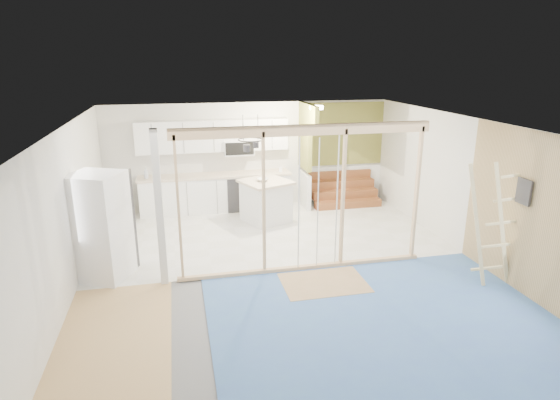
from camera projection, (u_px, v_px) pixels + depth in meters
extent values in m
cube|color=slate|center=(287.00, 271.00, 8.29)|extent=(7.00, 8.00, 0.01)
cube|color=white|center=(287.00, 124.00, 7.53)|extent=(7.00, 8.00, 0.01)
cube|color=white|center=(250.00, 155.00, 11.64)|extent=(7.00, 0.01, 2.60)
cube|color=white|center=(391.00, 330.00, 4.18)|extent=(7.00, 0.01, 2.60)
cube|color=white|center=(66.00, 216.00, 7.18)|extent=(0.01, 8.00, 2.60)
cube|color=white|center=(471.00, 189.00, 8.64)|extent=(0.01, 8.00, 2.60)
cube|color=silver|center=(265.00, 232.00, 10.15)|extent=(7.00, 4.00, 0.02)
cube|color=teal|center=(388.00, 324.00, 6.63)|extent=(5.00, 4.00, 0.02)
cube|color=tan|center=(110.00, 360.00, 5.84)|extent=(1.50, 4.00, 0.02)
cube|color=tan|center=(324.00, 283.00, 7.83)|extent=(1.40, 1.00, 0.01)
cube|color=tan|center=(305.00, 130.00, 7.62)|extent=(4.40, 0.09, 0.18)
cube|color=tan|center=(303.00, 267.00, 8.34)|extent=(4.40, 0.09, 0.06)
cube|color=silver|center=(159.00, 210.00, 7.47)|extent=(0.12, 0.14, 2.60)
cube|color=tan|center=(178.00, 209.00, 7.53)|extent=(0.04, 0.09, 2.40)
cube|color=tan|center=(264.00, 203.00, 7.82)|extent=(0.05, 0.09, 2.40)
cube|color=tan|center=(343.00, 198.00, 8.12)|extent=(0.04, 0.09, 2.40)
cube|color=tan|center=(417.00, 193.00, 8.41)|extent=(0.04, 0.09, 2.40)
cylinder|color=silver|center=(299.00, 206.00, 7.95)|extent=(0.02, 0.02, 2.35)
cylinder|color=silver|center=(337.00, 202.00, 8.14)|extent=(0.02, 0.02, 2.35)
cylinder|color=silver|center=(318.00, 204.00, 8.05)|extent=(0.02, 0.02, 2.35)
cube|color=white|center=(216.00, 194.00, 11.42)|extent=(3.60, 0.60, 0.88)
cube|color=beige|center=(215.00, 175.00, 11.29)|extent=(3.66, 0.64, 0.05)
cube|color=white|center=(112.00, 215.00, 9.92)|extent=(0.60, 1.60, 0.88)
cube|color=beige|center=(110.00, 194.00, 9.78)|extent=(0.64, 1.64, 0.05)
cube|color=white|center=(213.00, 136.00, 11.12)|extent=(3.60, 0.34, 0.75)
cube|color=white|center=(239.00, 147.00, 11.30)|extent=(0.72, 0.38, 0.36)
cube|color=black|center=(240.00, 149.00, 11.12)|extent=(0.68, 0.02, 0.30)
cube|color=olive|center=(305.00, 136.00, 11.35)|extent=(0.10, 0.90, 1.60)
cube|color=white|center=(304.00, 190.00, 11.74)|extent=(0.10, 0.90, 0.90)
cube|color=olive|center=(314.00, 117.00, 10.53)|extent=(0.10, 0.50, 0.50)
cube|color=olive|center=(342.00, 134.00, 11.98)|extent=(2.20, 0.04, 1.60)
cube|color=white|center=(340.00, 183.00, 12.36)|extent=(2.20, 0.04, 0.90)
cube|color=brown|center=(348.00, 204.00, 11.74)|extent=(1.70, 0.26, 0.20)
cube|color=brown|center=(345.00, 194.00, 11.92)|extent=(1.70, 0.26, 0.20)
cube|color=brown|center=(342.00, 184.00, 12.10)|extent=(1.70, 0.26, 0.20)
cube|color=brown|center=(339.00, 174.00, 12.29)|extent=(1.70, 0.26, 0.20)
torus|color=black|center=(251.00, 140.00, 9.40)|extent=(0.52, 0.52, 0.02)
cylinder|color=black|center=(243.00, 127.00, 9.29)|extent=(0.01, 0.01, 0.50)
cylinder|color=black|center=(258.00, 127.00, 9.36)|extent=(0.01, 0.01, 0.50)
cylinder|color=#38383D|center=(247.00, 148.00, 9.33)|extent=(0.14, 0.14, 0.14)
cylinder|color=#38383D|center=(256.00, 145.00, 9.56)|extent=(0.12, 0.12, 0.12)
cube|color=tan|center=(552.00, 226.00, 6.77)|extent=(0.02, 4.00, 2.60)
cube|color=#38383D|center=(524.00, 192.00, 7.22)|extent=(0.04, 0.30, 0.40)
cylinder|color=#FFEABF|center=(316.00, 108.00, 10.64)|extent=(0.32, 0.32, 0.08)
cube|color=white|center=(100.00, 227.00, 7.79)|extent=(1.04, 1.03, 1.84)
cube|color=#38383D|center=(124.00, 226.00, 7.87)|extent=(0.32, 0.68, 1.81)
cube|color=white|center=(266.00, 203.00, 10.67)|extent=(1.16, 1.16, 0.90)
cube|color=beige|center=(266.00, 182.00, 10.53)|extent=(1.29, 1.29, 0.05)
imported|color=beige|center=(263.00, 180.00, 10.49)|extent=(0.28, 0.28, 0.06)
imported|color=silver|center=(146.00, 173.00, 10.85)|extent=(0.12, 0.12, 0.27)
imported|color=white|center=(281.00, 168.00, 11.50)|extent=(0.09, 0.10, 0.17)
cube|color=#DAC585|center=(477.00, 227.00, 7.48)|extent=(0.47, 0.23, 2.05)
cube|color=#DAC585|center=(502.00, 224.00, 7.57)|extent=(0.47, 0.23, 2.05)
cube|color=#DAC585|center=(487.00, 268.00, 7.76)|extent=(0.47, 0.24, 0.14)
cube|color=#DAC585|center=(494.00, 246.00, 7.66)|extent=(0.47, 0.24, 0.14)
cube|color=#DAC585|center=(502.00, 223.00, 7.56)|extent=(0.47, 0.24, 0.14)
cube|color=#DAC585|center=(510.00, 199.00, 7.47)|extent=(0.47, 0.24, 0.14)
cube|color=#DAC585|center=(518.00, 175.00, 7.37)|extent=(0.47, 0.24, 0.14)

